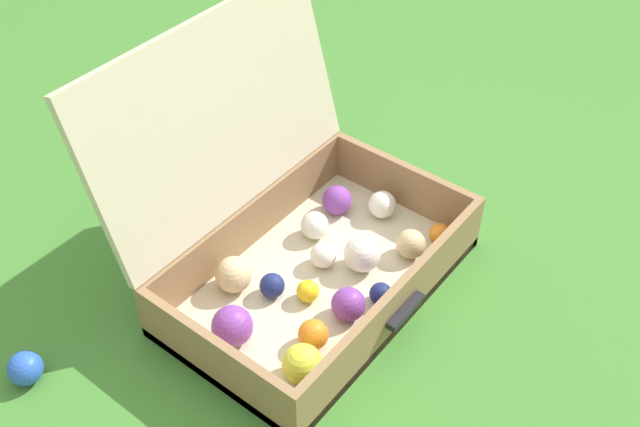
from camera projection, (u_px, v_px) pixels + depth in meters
ground_plane at (351, 269)px, 1.69m from camera, size 16.00×16.00×0.00m
open_suitcase at (297, 238)px, 1.60m from camera, size 0.66×0.55×0.54m
stray_ball_on_grass at (25, 368)px, 1.45m from camera, size 0.07×0.07×0.07m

